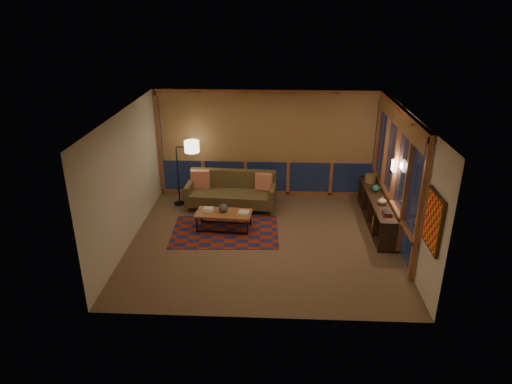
{
  "coord_description": "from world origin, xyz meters",
  "views": [
    {
      "loc": [
        0.24,
        -8.37,
        4.66
      ],
      "look_at": [
        -0.17,
        0.24,
        1.01
      ],
      "focal_mm": 32.0,
      "sensor_mm": 36.0,
      "label": 1
    }
  ],
  "objects_px": {
    "floor_lamp": "(178,173)",
    "bookshelf": "(377,210)",
    "coffee_table": "(224,221)",
    "sofa": "(231,192)"
  },
  "relations": [
    {
      "from": "coffee_table",
      "to": "bookshelf",
      "type": "height_order",
      "value": "bookshelf"
    },
    {
      "from": "floor_lamp",
      "to": "bookshelf",
      "type": "distance_m",
      "value": 4.72
    },
    {
      "from": "floor_lamp",
      "to": "bookshelf",
      "type": "bearing_deg",
      "value": -21.2
    },
    {
      "from": "coffee_table",
      "to": "sofa",
      "type": "bearing_deg",
      "value": 91.45
    },
    {
      "from": "floor_lamp",
      "to": "bookshelf",
      "type": "relative_size",
      "value": 0.62
    },
    {
      "from": "bookshelf",
      "to": "floor_lamp",
      "type": "bearing_deg",
      "value": 169.51
    },
    {
      "from": "sofa",
      "to": "coffee_table",
      "type": "xyz_separation_m",
      "value": [
        -0.05,
        -1.1,
        -0.23
      ]
    },
    {
      "from": "sofa",
      "to": "floor_lamp",
      "type": "height_order",
      "value": "floor_lamp"
    },
    {
      "from": "coffee_table",
      "to": "bookshelf",
      "type": "bearing_deg",
      "value": 11.51
    },
    {
      "from": "floor_lamp",
      "to": "bookshelf",
      "type": "height_order",
      "value": "floor_lamp"
    }
  ]
}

